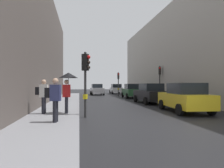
{
  "coord_description": "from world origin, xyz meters",
  "views": [
    {
      "loc": [
        -4.51,
        -7.31,
        1.67
      ],
      "look_at": [
        -1.23,
        11.68,
        1.72
      ],
      "focal_mm": 30.52,
      "sensor_mm": 36.0,
      "label": 1
    }
  ],
  "objects_px": {
    "traffic_light_far_median": "(118,80)",
    "car_dark_suv": "(150,93)",
    "traffic_light_mid_street": "(160,76)",
    "car_green_estate": "(132,91)",
    "traffic_light_near_right": "(86,72)",
    "car_silver_hatchback": "(97,89)",
    "pedestrian_with_grey_backpack": "(54,97)",
    "car_white_compact": "(116,89)",
    "pedestrian_with_umbrella": "(68,81)",
    "car_yellow_taxi": "(184,98)",
    "pedestrian_with_black_backpack": "(43,94)"
  },
  "relations": [
    {
      "from": "car_silver_hatchback",
      "to": "pedestrian_with_grey_backpack",
      "type": "relative_size",
      "value": 2.39
    },
    {
      "from": "car_dark_suv",
      "to": "car_white_compact",
      "type": "xyz_separation_m",
      "value": [
        0.41,
        18.07,
        0.0
      ]
    },
    {
      "from": "traffic_light_far_median",
      "to": "car_yellow_taxi",
      "type": "xyz_separation_m",
      "value": [
        0.85,
        -15.58,
        -1.46
      ]
    },
    {
      "from": "car_silver_hatchback",
      "to": "pedestrian_with_grey_backpack",
      "type": "bearing_deg",
      "value": -99.54
    },
    {
      "from": "car_dark_suv",
      "to": "traffic_light_near_right",
      "type": "bearing_deg",
      "value": -132.65
    },
    {
      "from": "car_white_compact",
      "to": "pedestrian_with_black_backpack",
      "type": "distance_m",
      "value": 25.43
    },
    {
      "from": "car_silver_hatchback",
      "to": "pedestrian_with_black_backpack",
      "type": "distance_m",
      "value": 20.84
    },
    {
      "from": "car_green_estate",
      "to": "car_yellow_taxi",
      "type": "distance_m",
      "value": 12.35
    },
    {
      "from": "car_white_compact",
      "to": "car_dark_suv",
      "type": "bearing_deg",
      "value": -91.29
    },
    {
      "from": "traffic_light_near_right",
      "to": "car_dark_suv",
      "type": "bearing_deg",
      "value": 47.35
    },
    {
      "from": "car_white_compact",
      "to": "pedestrian_with_grey_backpack",
      "type": "xyz_separation_m",
      "value": [
        -7.66,
        -26.32,
        0.29
      ]
    },
    {
      "from": "car_green_estate",
      "to": "pedestrian_with_umbrella",
      "type": "bearing_deg",
      "value": -119.15
    },
    {
      "from": "traffic_light_mid_street",
      "to": "pedestrian_with_black_backpack",
      "type": "xyz_separation_m",
      "value": [
        -10.56,
        -9.34,
        -1.4
      ]
    },
    {
      "from": "car_white_compact",
      "to": "pedestrian_with_grey_backpack",
      "type": "bearing_deg",
      "value": -106.23
    },
    {
      "from": "car_dark_suv",
      "to": "car_green_estate",
      "type": "relative_size",
      "value": 0.99
    },
    {
      "from": "car_white_compact",
      "to": "pedestrian_with_umbrella",
      "type": "relative_size",
      "value": 1.97
    },
    {
      "from": "car_green_estate",
      "to": "pedestrian_with_grey_backpack",
      "type": "xyz_separation_m",
      "value": [
        -7.48,
        -15.01,
        0.29
      ]
    },
    {
      "from": "traffic_light_near_right",
      "to": "car_yellow_taxi",
      "type": "xyz_separation_m",
      "value": [
        5.96,
        0.86,
        -1.41
      ]
    },
    {
      "from": "car_yellow_taxi",
      "to": "pedestrian_with_grey_backpack",
      "type": "relative_size",
      "value": 2.44
    },
    {
      "from": "car_green_estate",
      "to": "car_silver_hatchback",
      "type": "xyz_separation_m",
      "value": [
        -3.67,
        7.66,
        0.0
      ]
    },
    {
      "from": "traffic_light_mid_street",
      "to": "traffic_light_far_median",
      "type": "distance_m",
      "value": 7.32
    },
    {
      "from": "traffic_light_mid_street",
      "to": "car_green_estate",
      "type": "distance_m",
      "value": 4.33
    },
    {
      "from": "traffic_light_near_right",
      "to": "pedestrian_with_grey_backpack",
      "type": "bearing_deg",
      "value": -126.02
    },
    {
      "from": "traffic_light_near_right",
      "to": "traffic_light_far_median",
      "type": "xyz_separation_m",
      "value": [
        5.11,
        16.44,
        0.05
      ]
    },
    {
      "from": "car_dark_suv",
      "to": "pedestrian_with_umbrella",
      "type": "distance_m",
      "value": 9.12
    },
    {
      "from": "pedestrian_with_umbrella",
      "to": "car_silver_hatchback",
      "type": "bearing_deg",
      "value": 80.48
    },
    {
      "from": "pedestrian_with_grey_backpack",
      "to": "car_white_compact",
      "type": "bearing_deg",
      "value": 73.77
    },
    {
      "from": "traffic_light_far_median",
      "to": "pedestrian_with_black_backpack",
      "type": "height_order",
      "value": "traffic_light_far_median"
    },
    {
      "from": "traffic_light_far_median",
      "to": "car_dark_suv",
      "type": "bearing_deg",
      "value": -85.23
    },
    {
      "from": "pedestrian_with_umbrella",
      "to": "pedestrian_with_black_backpack",
      "type": "bearing_deg",
      "value": 177.87
    },
    {
      "from": "car_white_compact",
      "to": "car_silver_hatchback",
      "type": "bearing_deg",
      "value": -136.53
    },
    {
      "from": "pedestrian_with_black_backpack",
      "to": "car_silver_hatchback",
      "type": "bearing_deg",
      "value": 77.03
    },
    {
      "from": "car_white_compact",
      "to": "traffic_light_far_median",
      "type": "bearing_deg",
      "value": -98.75
    },
    {
      "from": "traffic_light_mid_street",
      "to": "pedestrian_with_grey_backpack",
      "type": "bearing_deg",
      "value": -129.64
    },
    {
      "from": "traffic_light_far_median",
      "to": "car_white_compact",
      "type": "height_order",
      "value": "traffic_light_far_median"
    },
    {
      "from": "traffic_light_near_right",
      "to": "car_dark_suv",
      "type": "height_order",
      "value": "traffic_light_near_right"
    },
    {
      "from": "pedestrian_with_black_backpack",
      "to": "car_dark_suv",
      "type": "bearing_deg",
      "value": 35.94
    },
    {
      "from": "car_yellow_taxi",
      "to": "pedestrian_with_grey_backpack",
      "type": "bearing_deg",
      "value": -159.87
    },
    {
      "from": "car_dark_suv",
      "to": "car_white_compact",
      "type": "relative_size",
      "value": 1.0
    },
    {
      "from": "car_yellow_taxi",
      "to": "pedestrian_with_umbrella",
      "type": "height_order",
      "value": "pedestrian_with_umbrella"
    },
    {
      "from": "pedestrian_with_black_backpack",
      "to": "pedestrian_with_grey_backpack",
      "type": "relative_size",
      "value": 1.0
    },
    {
      "from": "traffic_light_near_right",
      "to": "car_green_estate",
      "type": "height_order",
      "value": "traffic_light_near_right"
    },
    {
      "from": "traffic_light_near_right",
      "to": "traffic_light_far_median",
      "type": "bearing_deg",
      "value": 72.74
    },
    {
      "from": "traffic_light_near_right",
      "to": "car_silver_hatchback",
      "type": "bearing_deg",
      "value": 83.17
    },
    {
      "from": "traffic_light_near_right",
      "to": "traffic_light_mid_street",
      "type": "height_order",
      "value": "traffic_light_mid_street"
    },
    {
      "from": "traffic_light_far_median",
      "to": "pedestrian_with_grey_backpack",
      "type": "relative_size",
      "value": 1.92
    },
    {
      "from": "car_silver_hatchback",
      "to": "car_yellow_taxi",
      "type": "height_order",
      "value": "same"
    },
    {
      "from": "car_green_estate",
      "to": "traffic_light_near_right",
      "type": "bearing_deg",
      "value": -115.02
    },
    {
      "from": "pedestrian_with_grey_backpack",
      "to": "pedestrian_with_umbrella",
      "type": "bearing_deg",
      "value": 80.27
    },
    {
      "from": "traffic_light_near_right",
      "to": "pedestrian_with_umbrella",
      "type": "bearing_deg",
      "value": 150.51
    }
  ]
}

